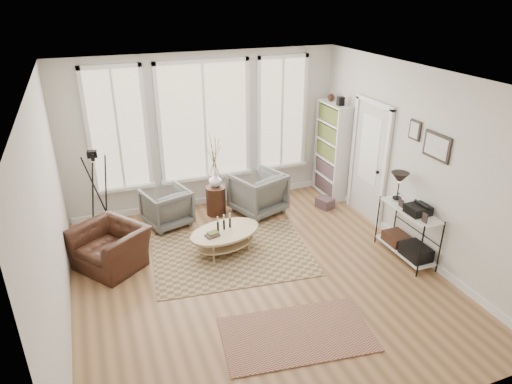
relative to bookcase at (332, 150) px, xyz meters
name	(u,v)px	position (x,y,z in m)	size (l,w,h in m)	color
room	(259,189)	(-2.42, -2.20, 0.47)	(5.50, 5.54, 2.90)	#9C6E45
bay_window	(205,124)	(-2.44, 0.49, 0.65)	(4.14, 0.12, 2.24)	#C9B87A
door	(369,159)	(0.13, -1.08, 0.17)	(0.09, 1.06, 2.22)	silver
bookcase	(332,150)	(0.00, 0.00, 0.00)	(0.31, 0.85, 2.06)	white
low_shelf	(408,228)	(-0.06, -2.52, -0.44)	(0.38, 1.08, 1.30)	white
wall_art	(431,142)	(0.14, -2.49, 0.92)	(0.04, 0.88, 0.44)	black
rug_main	(232,254)	(-2.60, -1.50, -0.95)	(2.47, 1.85, 0.01)	brown
rug_runner	(297,334)	(-2.43, -3.54, -0.94)	(1.84, 1.02, 0.01)	maroon
coffee_table	(225,235)	(-2.67, -1.35, -0.66)	(1.33, 1.02, 0.54)	tan
armchair_left	(167,207)	(-3.36, -0.11, -0.61)	(0.73, 0.76, 0.69)	slate
armchair_right	(258,193)	(-1.66, -0.23, -0.56)	(0.85, 0.87, 0.79)	slate
side_table	(215,178)	(-2.42, -0.03, -0.22)	(0.36, 0.36, 1.53)	#381C11
vase	(215,180)	(-2.41, 0.03, -0.28)	(0.24, 0.24, 0.25)	silver
accent_chair	(111,247)	(-4.41, -1.12, -0.63)	(0.87, 0.99, 0.65)	#381C11
tripod_camera	(99,199)	(-4.46, -0.17, -0.24)	(0.55, 0.55, 1.56)	black
book_stack_near	(325,203)	(-0.39, -0.53, -0.86)	(0.24, 0.31, 0.20)	brown
book_stack_far	(325,204)	(-0.39, -0.52, -0.89)	(0.17, 0.21, 0.14)	brown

